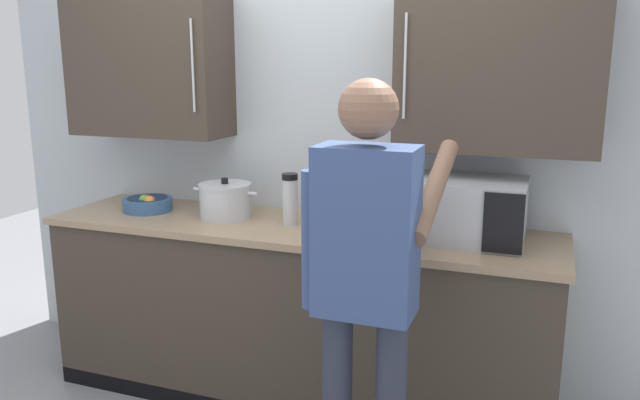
% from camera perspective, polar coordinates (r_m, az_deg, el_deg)
% --- Properties ---
extents(back_wall_tiled, '(3.91, 0.44, 2.84)m').
position_cam_1_polar(back_wall_tiled, '(3.29, -0.29, 8.50)').
color(back_wall_tiled, '#B2BCC1').
rests_on(back_wall_tiled, ground_plane).
extents(counter_unit, '(2.58, 0.65, 0.94)m').
position_cam_1_polar(counter_unit, '(3.26, -2.21, -10.32)').
color(counter_unit, '#3D3328').
rests_on(counter_unit, ground_plane).
extents(microwave_oven, '(0.60, 0.79, 0.28)m').
position_cam_1_polar(microwave_oven, '(2.90, 11.96, -0.79)').
color(microwave_oven, '#B7BABF').
rests_on(microwave_oven, counter_unit).
extents(thermos_flask, '(0.08, 0.08, 0.26)m').
position_cam_1_polar(thermos_flask, '(3.09, -2.75, 0.10)').
color(thermos_flask, '#B7BABF').
rests_on(thermos_flask, counter_unit).
extents(fruit_bowl, '(0.26, 0.26, 0.10)m').
position_cam_1_polar(fruit_bowl, '(3.51, -15.45, -0.29)').
color(fruit_bowl, '#335684').
rests_on(fruit_bowl, counter_unit).
extents(stock_pot, '(0.37, 0.27, 0.21)m').
position_cam_1_polar(stock_pot, '(3.27, -8.63, -0.05)').
color(stock_pot, '#B7BABF').
rests_on(stock_pot, counter_unit).
extents(knife_block, '(0.11, 0.15, 0.31)m').
position_cam_1_polar(knife_block, '(2.94, 3.20, -0.86)').
color(knife_block, tan).
rests_on(knife_block, counter_unit).
extents(person_figure, '(0.46, 0.62, 1.68)m').
position_cam_1_polar(person_figure, '(2.18, 4.25, -6.95)').
color(person_figure, '#282D3D').
rests_on(person_figure, ground_plane).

